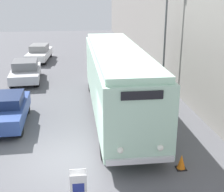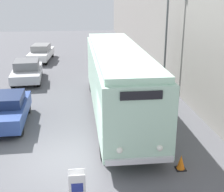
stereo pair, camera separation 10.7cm
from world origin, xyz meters
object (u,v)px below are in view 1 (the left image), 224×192
Objects in this scene: vintage_bus at (117,78)px; streetlamp at (166,19)px; parked_car_mid at (26,71)px; sign_board at (78,187)px; parked_car_near at (7,110)px; traffic_cone at (181,162)px; parked_car_far at (39,53)px.

streetlamp is (3.44, 3.72, 2.54)m from vintage_bus.
parked_car_mid is (-5.47, 7.07, -1.22)m from vintage_bus.
sign_board is 0.24× the size of parked_car_near.
parked_car_near is at bearing -92.24° from parked_car_mid.
sign_board reaches higher than traffic_cone.
traffic_cone is at bearing -35.95° from parked_car_near.
sign_board is at bearing -63.42° from parked_car_near.
vintage_bus is at bearing 4.29° from parked_car_near.
parked_car_near is (-3.24, 6.18, 0.27)m from sign_board.
vintage_bus is 2.53× the size of parked_car_mid.
vintage_bus is at bearing -64.58° from parked_car_far.
sign_board is at bearing -107.42° from vintage_bus.
parked_car_mid is at bearing 89.96° from parked_car_near.
parked_car_near is 7.58m from parked_car_mid.
parked_car_near reaches higher than parked_car_far.
traffic_cone is at bearing -101.60° from streetlamp.
parked_car_far is at bearing 98.49° from sign_board.
streetlamp is 1.45× the size of parked_car_far.
parked_car_mid is 0.94× the size of parked_car_far.
streetlamp reaches higher than parked_car_near.
parked_car_near is (-8.77, -4.22, -3.75)m from streetlamp.
parked_car_mid is at bearing 159.38° from streetlamp.
sign_board is 3.93m from traffic_cone.
streetlamp is at bearing 61.95° from sign_board.
sign_board is 12.44m from streetlamp.
parked_car_near reaches higher than traffic_cone.
parked_car_far reaches higher than traffic_cone.
sign_board is 0.14× the size of streetlamp.
parked_car_mid is at bearing 119.65° from traffic_cone.
vintage_bus is at bearing 72.58° from sign_board.
parked_car_near is 0.92× the size of parked_car_mid.
sign_board is at bearing -79.49° from parked_car_mid.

